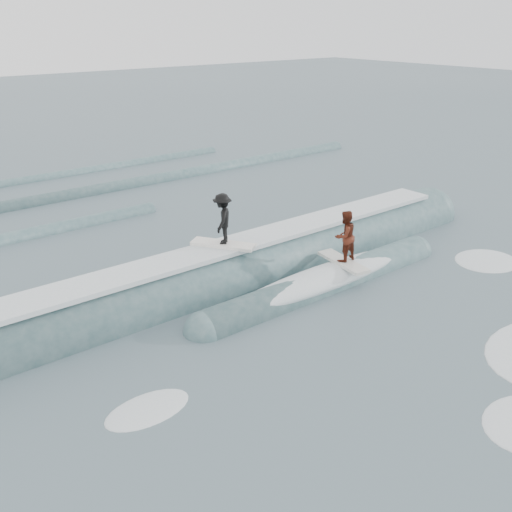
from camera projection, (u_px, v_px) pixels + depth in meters
ground at (385, 360)px, 13.96m from camera, size 160.00×160.00×0.00m
breaking_wave at (249, 278)px, 18.26m from camera, size 22.25×3.95×2.35m
surfer_black at (223, 221)px, 17.28m from camera, size 1.56×1.97×1.67m
surfer_red at (345, 239)px, 17.69m from camera, size 0.85×2.06×1.73m
far_swells at (71, 200)px, 26.17m from camera, size 37.58×8.65×0.80m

